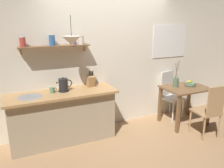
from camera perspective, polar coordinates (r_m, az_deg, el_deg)
name	(u,v)px	position (r m, az deg, el deg)	size (l,w,h in m)	color
ground_plane	(123,137)	(4.29, 2.67, -13.00)	(14.00, 14.00, 0.00)	#A87F56
back_wall	(118,57)	(4.49, 1.45, 6.67)	(6.80, 0.11, 2.70)	silver
kitchen_counter	(63,117)	(4.06, -12.18, -7.96)	(1.83, 0.63, 0.90)	tan
wall_shelf	(56,43)	(3.91, -13.76, 9.83)	(1.16, 0.20, 0.31)	brown
dining_table	(185,94)	(4.79, 17.74, -2.40)	(0.87, 0.67, 0.77)	brown
dining_chair_near	(210,109)	(4.41, 23.18, -5.84)	(0.43, 0.46, 0.99)	tan
dining_chair_far	(169,93)	(5.09, 14.11, -2.18)	(0.48, 0.48, 0.99)	white
fruit_bowl	(190,84)	(4.86, 18.91, 0.09)	(0.22, 0.22, 0.11)	slate
twig_vase	(176,82)	(4.68, 15.63, 0.47)	(0.11, 0.11, 0.54)	#567056
electric_kettle	(64,85)	(3.91, -12.00, -0.25)	(0.26, 0.18, 0.24)	black
knife_block	(91,81)	(4.10, -5.36, 0.85)	(0.11, 0.17, 0.29)	tan
coffee_mug_by_sink	(52,90)	(3.90, -14.66, -1.43)	(0.12, 0.08, 0.09)	slate
pendant_lamp	(72,40)	(3.62, -10.07, 10.64)	(0.30, 0.30, 0.45)	black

